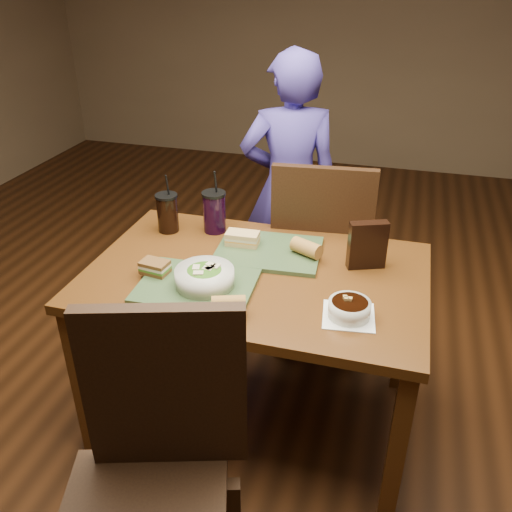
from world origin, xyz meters
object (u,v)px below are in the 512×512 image
Objects in this scene: tray_near at (197,286)px; cup_berry at (214,212)px; tray_far at (269,251)px; chip_bag at (367,245)px; salad_bowl at (205,276)px; baguette_near at (229,304)px; cup_cola at (168,213)px; chair_far at (323,252)px; baguette_far at (306,248)px; soup_bowl at (349,309)px; diner at (289,188)px; dining_table at (256,291)px; sandwich_near at (155,267)px; sandwich_far at (243,238)px; chair_near at (154,468)px.

tray_near is 0.48m from cup_berry.
chip_bag is at bearing -0.37° from tray_far.
chip_bag reaches higher than tray_far.
salad_bowl is 1.89× the size of baguette_near.
cup_cola reaches higher than tray_near.
chair_far reaches higher than tray_far.
baguette_near is 0.66m from cup_berry.
chip_bag is (0.24, -0.00, 0.05)m from baguette_far.
soup_bowl reaches higher than tray_far.
tray_far is at bearing 77.83° from diner.
dining_table is at bearing 179.00° from chip_bag.
chip_bag is at bearing 21.27° from sandwich_near.
chip_bag is at bearing -2.04° from sandwich_far.
diner is 11.74× the size of baguette_far.
chair_near is 0.69m from tray_near.
tray_near is 1.59× the size of cup_cola.
cup_cola is at bearing 106.71° from sandwich_near.
baguette_near is at bearing -165.26° from soup_bowl.
cup_cola is at bearing 125.34° from tray_near.
tray_near is at bearing -172.98° from salad_bowl.
baguette_far is 0.47× the size of cup_cola.
baguette_far is 0.64× the size of chip_bag.
salad_bowl is (0.03, 0.00, 0.05)m from tray_near.
tray_near is 0.22m from baguette_near.
soup_bowl is (0.46, -1.14, 0.06)m from diner.
cup_berry is at bearing 143.75° from sandwich_far.
diner reaches higher than cup_berry.
cup_berry reaches higher than dining_table.
tray_far is at bearing -114.25° from chair_far.
diner reaches higher than baguette_near.
chair_far is 0.81m from salad_bowl.
diner is 0.79m from tray_far.
diner is 7.47× the size of soup_bowl.
chair_far is at bearing 24.55° from cup_cola.
baguette_near is (-0.01, -0.30, 0.14)m from dining_table.
soup_bowl is at bearing 14.74° from baguette_near.
sandwich_near is at bearing 56.95° from diner.
sandwich_far reaches higher than sandwich_near.
cup_berry is at bearing 132.81° from dining_table.
cup_cola is (-0.48, 0.08, 0.08)m from tray_far.
cup_berry reaches higher than baguette_near.
sandwich_near is (-0.74, 0.06, 0.01)m from soup_bowl.
tray_far reaches higher than dining_table.
sandwich_near is 0.98× the size of baguette_near.
tray_near is 1.49× the size of cup_berry.
baguette_near is 0.43× the size of cup_cola.
baguette_far is at bearing 157.78° from chip_bag.
tray_far is 0.16m from baguette_far.
salad_bowl is 0.76× the size of cup_berry.
soup_bowl is at bearing -74.68° from chair_far.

